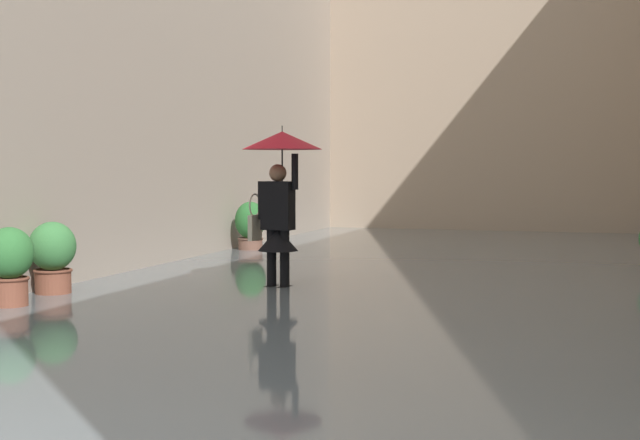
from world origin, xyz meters
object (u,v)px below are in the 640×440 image
at_px(person_wading, 280,178).
at_px(potted_plant_mid_right, 250,226).
at_px(potted_plant_far_right, 10,265).
at_px(potted_plant_near_right, 53,257).

relative_size(person_wading, potted_plant_mid_right, 2.17).
bearing_deg(potted_plant_far_right, person_wading, -133.43).
relative_size(potted_plant_near_right, potted_plant_far_right, 1.00).
bearing_deg(potted_plant_near_right, person_wading, -149.56).
xyz_separation_m(potted_plant_near_right, potted_plant_far_right, (-0.13, 0.96, 0.01)).
xyz_separation_m(person_wading, potted_plant_mid_right, (2.22, -4.48, -0.92)).
relative_size(person_wading, potted_plant_near_right, 2.22).
distance_m(person_wading, potted_plant_near_right, 2.86).
distance_m(person_wading, potted_plant_far_right, 3.34).
bearing_deg(potted_plant_far_right, potted_plant_near_right, -82.46).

